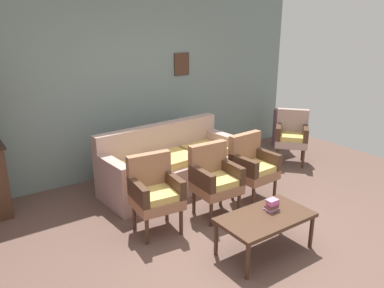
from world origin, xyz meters
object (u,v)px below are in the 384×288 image
(book_stack_on_table, at_px, (272,205))
(armchair_by_doorway, at_px, (155,191))
(coffee_table, at_px, (265,220))
(floral_couch, at_px, (170,166))
(armchair_near_couch_end, at_px, (252,165))
(wingback_chair_by_fireplace, at_px, (292,134))
(armchair_row_middle, at_px, (214,177))
(floor_vase_by_wall, at_px, (279,128))

(book_stack_on_table, bearing_deg, armchair_by_doorway, 131.32)
(coffee_table, bearing_deg, floral_couch, 88.44)
(armchair_near_couch_end, height_order, wingback_chair_by_fireplace, same)
(armchair_by_doorway, distance_m, wingback_chair_by_fireplace, 3.07)
(floral_couch, height_order, armchair_by_doorway, same)
(floral_couch, height_order, wingback_chair_by_fireplace, same)
(armchair_near_couch_end, height_order, coffee_table, armchair_near_couch_end)
(armchair_row_middle, relative_size, book_stack_on_table, 5.91)
(coffee_table, bearing_deg, armchair_row_middle, 85.58)
(floral_couch, distance_m, armchair_near_couch_end, 1.20)
(book_stack_on_table, bearing_deg, wingback_chair_by_fireplace, 37.07)
(armchair_near_couch_end, relative_size, book_stack_on_table, 5.91)
(wingback_chair_by_fireplace, bearing_deg, coffee_table, -143.78)
(floral_couch, bearing_deg, floor_vase_by_wall, 9.58)
(floral_couch, distance_m, coffee_table, 1.97)
(armchair_row_middle, xyz_separation_m, floor_vase_by_wall, (2.74, 1.48, -0.14))
(book_stack_on_table, bearing_deg, armchair_near_couch_end, 57.41)
(floor_vase_by_wall, bearing_deg, armchair_row_middle, -151.68)
(armchair_near_couch_end, xyz_separation_m, coffee_table, (-0.76, -1.01, -0.12))
(floor_vase_by_wall, bearing_deg, armchair_by_doorway, -158.51)
(book_stack_on_table, bearing_deg, floor_vase_by_wall, 41.77)
(coffee_table, bearing_deg, armchair_by_doorway, 124.57)
(wingback_chair_by_fireplace, height_order, coffee_table, wingback_chair_by_fireplace)
(floral_couch, xyz_separation_m, book_stack_on_table, (0.09, -1.91, 0.15))
(wingback_chair_by_fireplace, bearing_deg, book_stack_on_table, -142.93)
(coffee_table, bearing_deg, floor_vase_by_wall, 40.93)
(armchair_by_doorway, bearing_deg, floral_couch, 50.06)
(armchair_near_couch_end, height_order, book_stack_on_table, armchair_near_couch_end)
(wingback_chair_by_fireplace, height_order, floor_vase_by_wall, wingback_chair_by_fireplace)
(armchair_by_doorway, distance_m, armchair_near_couch_end, 1.48)
(armchair_by_doorway, bearing_deg, coffee_table, -55.43)
(coffee_table, relative_size, floor_vase_by_wall, 1.40)
(wingback_chair_by_fireplace, relative_size, book_stack_on_table, 5.91)
(floral_couch, distance_m, book_stack_on_table, 1.92)
(floral_couch, xyz_separation_m, wingback_chair_by_fireplace, (2.23, -0.30, 0.17))
(armchair_by_doorway, distance_m, armchair_row_middle, 0.80)
(armchair_row_middle, bearing_deg, book_stack_on_table, -85.36)
(wingback_chair_by_fireplace, bearing_deg, floral_couch, 172.34)
(floral_couch, distance_m, wingback_chair_by_fireplace, 2.26)
(floor_vase_by_wall, bearing_deg, book_stack_on_table, -138.23)
(armchair_near_couch_end, distance_m, book_stack_on_table, 1.13)
(floral_couch, xyz_separation_m, armchair_near_couch_end, (0.70, -0.96, 0.17))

